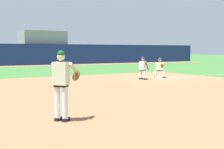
% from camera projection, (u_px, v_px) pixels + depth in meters
% --- Properties ---
extents(ground_plane, '(160.00, 160.00, 0.00)m').
position_uv_depth(ground_plane, '(159.00, 78.00, 20.59)').
color(ground_plane, '#3D7533').
extents(infield_dirt_patch, '(18.00, 18.00, 0.01)m').
position_uv_depth(infield_dirt_patch, '(131.00, 90.00, 14.38)').
color(infield_dirt_patch, '#936B47').
rests_on(infield_dirt_patch, ground).
extents(warning_track_strip, '(48.00, 3.20, 0.01)m').
position_uv_depth(warning_track_strip, '(55.00, 65.00, 37.83)').
color(warning_track_strip, '#936B47').
rests_on(warning_track_strip, ground).
extents(first_base_bag, '(0.38, 0.38, 0.09)m').
position_uv_depth(first_base_bag, '(159.00, 78.00, 20.59)').
color(first_base_bag, white).
rests_on(first_base_bag, ground).
extents(baseball, '(0.07, 0.07, 0.07)m').
position_uv_depth(baseball, '(136.00, 84.00, 16.72)').
color(baseball, white).
rests_on(baseball, ground).
extents(pitcher, '(0.85, 0.56, 1.86)m').
position_uv_depth(pitcher, '(62.00, 81.00, 8.13)').
color(pitcher, black).
rests_on(pitcher, ground).
extents(first_baseman, '(0.76, 1.07, 1.34)m').
position_uv_depth(first_baseman, '(160.00, 67.00, 20.89)').
color(first_baseman, black).
rests_on(first_baseman, ground).
extents(baserunner, '(0.49, 0.63, 1.46)m').
position_uv_depth(baserunner, '(143.00, 67.00, 19.64)').
color(baserunner, black).
rests_on(baserunner, ground).
extents(outfield_wall, '(48.00, 0.50, 2.60)m').
position_uv_depth(outfield_wall, '(49.00, 54.00, 39.45)').
color(outfield_wall, navy).
rests_on(outfield_wall, ground).
extents(stadium_seating_block, '(5.71, 3.35, 4.35)m').
position_uv_depth(stadium_seating_block, '(43.00, 47.00, 41.51)').
color(stadium_seating_block, gray).
rests_on(stadium_seating_block, ground).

